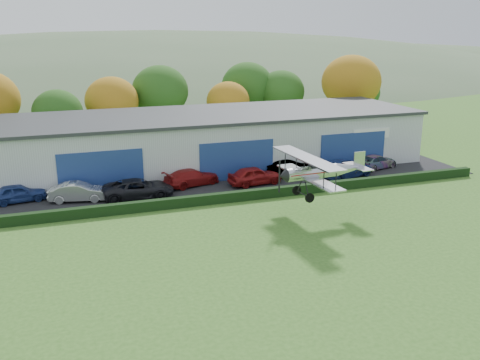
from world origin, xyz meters
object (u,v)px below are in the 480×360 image
object	(u,v)px
car_6	(344,168)
biplane	(319,170)
car_1	(78,192)
car_5	(291,168)
car_2	(139,189)
car_4	(255,176)
car_0	(18,193)
hangar	(218,139)
car_3	(192,177)
car_7	(376,162)

from	to	relation	value
car_6	biplane	bearing A→B (deg)	121.75
car_1	car_5	xyz separation A→B (m)	(19.23, 1.31, -0.02)
car_2	car_4	distance (m)	10.31
car_0	biplane	xyz separation A→B (m)	(21.03, -10.76, 2.76)
hangar	car_3	xyz separation A→B (m)	(-4.36, -6.48, -1.87)
hangar	car_7	xyz separation A→B (m)	(14.28, -6.79, -1.93)
biplane	car_0	bearing A→B (deg)	149.38
car_2	biplane	world-z (taller)	biplane
car_2	car_0	bearing A→B (deg)	80.11
car_5	car_7	distance (m)	9.06
car_0	car_6	size ratio (longest dim) A/B	0.73
car_7	car_5	bearing A→B (deg)	71.80
car_4	car_6	world-z (taller)	car_6
car_6	car_2	bearing A→B (deg)	71.75
car_3	car_5	distance (m)	9.59
hangar	car_3	bearing A→B (deg)	-123.96
car_3	car_6	world-z (taller)	car_6
car_1	car_4	distance (m)	14.97
car_1	car_5	size ratio (longest dim) A/B	1.02
car_4	car_7	size ratio (longest dim) A/B	1.03
car_0	car_3	distance (m)	14.21
hangar	car_2	distance (m)	12.81
car_1	car_5	bearing A→B (deg)	-74.98
car_1	car_6	size ratio (longest dim) A/B	0.77
car_5	car_3	bearing A→B (deg)	77.91
car_3	car_0	bearing A→B (deg)	72.45
car_5	car_6	world-z (taller)	car_6
hangar	car_6	xyz separation A→B (m)	(9.69, -8.48, -1.78)
hangar	biplane	world-z (taller)	hangar
car_2	car_6	distance (m)	19.03
hangar	car_5	size ratio (longest dim) A/B	9.03
car_0	car_5	size ratio (longest dim) A/B	0.96
car_6	car_3	bearing A→B (deg)	63.35
car_2	car_3	bearing A→B (deg)	-63.94
hangar	car_7	bearing A→B (deg)	-25.42
hangar	biplane	distance (m)	17.39
car_5	car_6	size ratio (longest dim) A/B	0.76
car_2	car_3	size ratio (longest dim) A/B	1.12
car_3	car_7	size ratio (longest dim) A/B	1.10
car_7	biplane	bearing A→B (deg)	115.46
car_5	car_7	size ratio (longest dim) A/B	0.97
car_0	car_1	distance (m)	4.75
car_1	car_2	size ratio (longest dim) A/B	0.81
car_7	car_2	bearing A→B (deg)	78.45
car_4	car_5	size ratio (longest dim) A/B	1.06
car_0	car_3	xyz separation A→B (m)	(14.21, -0.05, 0.00)
car_1	car_4	bearing A→B (deg)	-80.07
car_2	car_4	world-z (taller)	car_4
car_2	biplane	bearing A→B (deg)	-122.94
car_2	car_6	world-z (taller)	car_6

